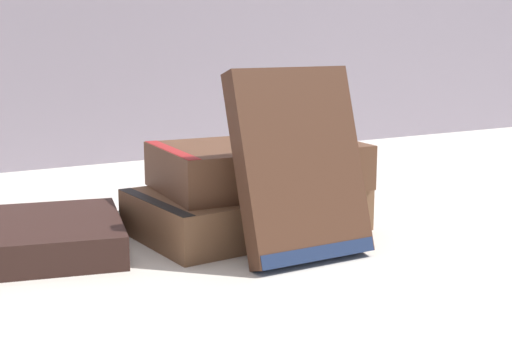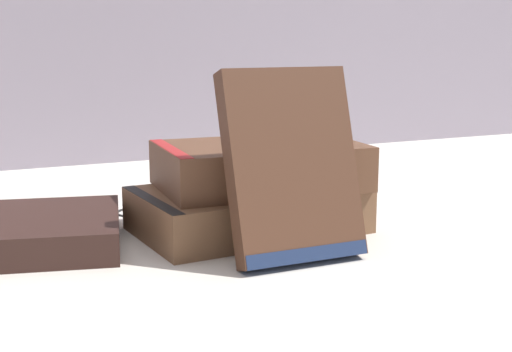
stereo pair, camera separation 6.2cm
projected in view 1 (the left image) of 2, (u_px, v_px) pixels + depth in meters
ground_plane at (283, 240)px, 0.67m from camera, size 3.00×3.00×0.00m
book_flat_bottom at (242, 211)px, 0.69m from camera, size 0.22×0.15×0.04m
book_flat_top at (254, 166)px, 0.70m from camera, size 0.20×0.14×0.04m
book_leaning_front at (300, 171)px, 0.60m from camera, size 0.11×0.07×0.16m
pocket_watch at (305, 140)px, 0.69m from camera, size 0.05×0.05×0.01m
reading_glasses at (145, 210)px, 0.78m from camera, size 0.10×0.06×0.00m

